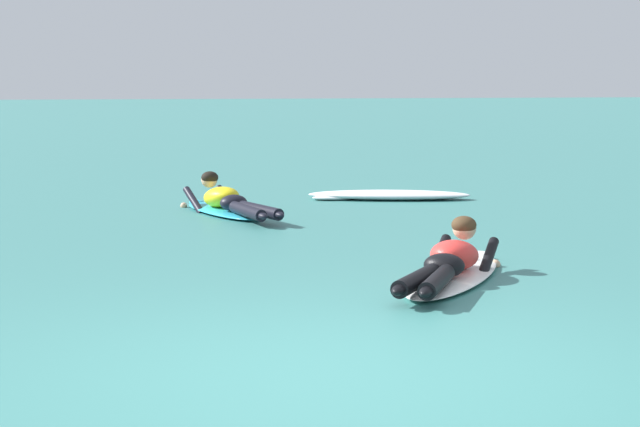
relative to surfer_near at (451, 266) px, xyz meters
name	(u,v)px	position (x,y,z in m)	size (l,w,h in m)	color
ground_plane	(207,192)	(-1.50, 7.43, -0.13)	(120.00, 120.00, 0.00)	#387A75
surfer_near	(451,266)	(0.00, 0.00, 0.00)	(1.66, 2.41, 0.54)	white
surfer_far	(227,203)	(-1.45, 4.71, 0.01)	(1.14, 2.53, 0.54)	#2DB2D1
whitewater_mid_right	(389,195)	(0.92, 5.97, -0.07)	(2.31, 1.07, 0.13)	white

